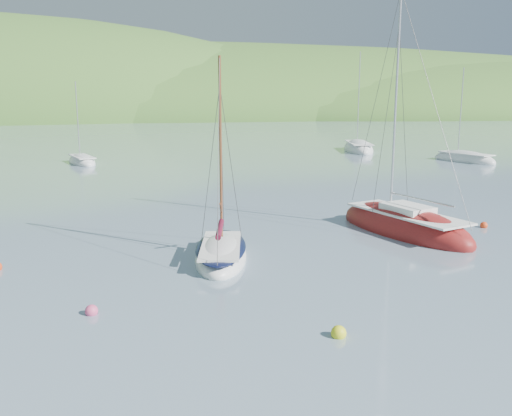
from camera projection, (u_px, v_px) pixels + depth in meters
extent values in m
plane|color=slate|center=(283.00, 326.00, 18.31)|extent=(700.00, 700.00, 0.00)
ellipsoid|color=#3E712B|center=(169.00, 113.00, 182.35)|extent=(440.00, 110.00, 44.00)
ellipsoid|color=#3E712B|center=(445.00, 113.00, 187.61)|extent=(240.00, 100.00, 34.00)
ellipsoid|color=white|center=(221.00, 256.00, 25.55)|extent=(3.23, 6.49, 1.52)
cube|color=white|center=(221.00, 245.00, 25.31)|extent=(2.44, 5.05, 0.10)
cylinder|color=brown|center=(221.00, 151.00, 25.33)|extent=(0.12, 0.12, 8.27)
ellipsoid|color=black|center=(221.00, 247.00, 25.46)|extent=(3.18, 6.42, 0.26)
cylinder|color=#5B1024|center=(220.00, 229.00, 24.52)|extent=(0.71, 2.98, 0.24)
ellipsoid|color=maroon|center=(404.00, 229.00, 30.32)|extent=(6.02, 9.63, 2.51)
cube|color=white|center=(407.00, 213.00, 29.99)|extent=(4.59, 7.47, 0.10)
cylinder|color=#B7B7BB|center=(396.00, 104.00, 29.93)|extent=(0.12, 0.12, 11.38)
cube|color=white|center=(407.00, 209.00, 29.94)|extent=(2.47, 2.98, 0.42)
cylinder|color=#B7B7BB|center=(421.00, 199.00, 29.03)|extent=(1.56, 4.14, 0.09)
ellipsoid|color=white|center=(82.00, 162.00, 58.60)|extent=(4.30, 6.70, 1.73)
cube|color=white|center=(82.00, 156.00, 58.37)|extent=(3.28, 5.20, 0.10)
cylinder|color=#B7B7BB|center=(78.00, 119.00, 58.36)|extent=(0.12, 0.12, 7.59)
ellipsoid|color=white|center=(358.00, 150.00, 70.42)|extent=(4.71, 9.55, 2.49)
cube|color=white|center=(359.00, 143.00, 70.06)|extent=(3.56, 7.43, 0.10)
cylinder|color=#B7B7BB|center=(359.00, 98.00, 70.21)|extent=(0.12, 0.12, 10.97)
ellipsoid|color=white|center=(464.00, 160.00, 60.30)|extent=(5.29, 7.83, 2.02)
cube|color=white|center=(466.00, 153.00, 60.03)|extent=(4.04, 6.07, 0.10)
cylinder|color=#B7B7BB|center=(461.00, 111.00, 59.99)|extent=(0.12, 0.12, 8.88)
sphere|color=yellow|center=(339.00, 333.00, 17.48)|extent=(0.48, 0.48, 0.48)
sphere|color=#E34C7D|center=(92.00, 311.00, 19.23)|extent=(0.44, 0.44, 0.44)
sphere|color=#E94116|center=(484.00, 225.00, 31.35)|extent=(0.41, 0.41, 0.41)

